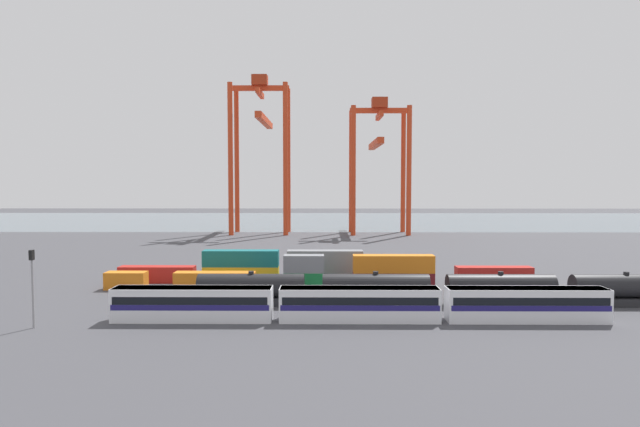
{
  "coord_description": "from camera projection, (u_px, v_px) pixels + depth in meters",
  "views": [
    {
      "loc": [
        -8.91,
        -83.2,
        16.05
      ],
      "look_at": [
        -9.9,
        26.79,
        9.73
      ],
      "focal_mm": 30.21,
      "sensor_mm": 36.0,
      "label": 1
    }
  ],
  "objects": [
    {
      "name": "passenger_train",
      "position": [
        359.0,
        303.0,
        62.35
      ],
      "size": [
        57.16,
        3.14,
        3.9
      ],
      "color": "silver",
      "rests_on": "ground_plane"
    },
    {
      "name": "shipping_container_10",
      "position": [
        325.0,
        258.0,
        86.23
      ],
      "size": [
        12.1,
        2.44,
        2.6
      ],
      "primitive_type": "cube",
      "color": "slate",
      "rests_on": "shipping_container_9"
    },
    {
      "name": "shipping_container_9",
      "position": [
        325.0,
        274.0,
        86.38
      ],
      "size": [
        12.1,
        2.44,
        2.6
      ],
      "primitive_type": "cube",
      "color": "slate",
      "rests_on": "ground_plane"
    },
    {
      "name": "shipping_container_5",
      "position": [
        393.0,
        264.0,
        80.63
      ],
      "size": [
        12.1,
        2.44,
        2.6
      ],
      "primitive_type": "cube",
      "color": "orange",
      "rests_on": "shipping_container_4"
    },
    {
      "name": "shipping_container_1",
      "position": [
        215.0,
        281.0,
        81.02
      ],
      "size": [
        12.1,
        2.44,
        2.6
      ],
      "primitive_type": "cube",
      "color": "orange",
      "rests_on": "ground_plane"
    },
    {
      "name": "ground_plane",
      "position": [
        363.0,
        252.0,
        123.84
      ],
      "size": [
        420.0,
        420.0,
        0.0
      ],
      "primitive_type": "plane",
      "color": "#424247"
    },
    {
      "name": "shipping_container_3",
      "position": [
        304.0,
        264.0,
        80.75
      ],
      "size": [
        6.04,
        2.44,
        2.6
      ],
      "primitive_type": "cube",
      "color": "slate",
      "rests_on": "shipping_container_2"
    },
    {
      "name": "shipping_container_7",
      "position": [
        241.0,
        274.0,
        86.5
      ],
      "size": [
        12.1,
        2.44,
        2.6
      ],
      "primitive_type": "cube",
      "color": "gold",
      "rests_on": "ground_plane"
    },
    {
      "name": "shipping_container_6",
      "position": [
        157.0,
        274.0,
        86.62
      ],
      "size": [
        12.1,
        2.44,
        2.6
      ],
      "primitive_type": "cube",
      "color": "#AD211C",
      "rests_on": "ground_plane"
    },
    {
      "name": "shipping_container_8",
      "position": [
        241.0,
        258.0,
        86.35
      ],
      "size": [
        12.1,
        2.44,
        2.6
      ],
      "primitive_type": "cube",
      "color": "#146066",
      "rests_on": "shipping_container_7"
    },
    {
      "name": "shipping_container_4",
      "position": [
        393.0,
        281.0,
        80.78
      ],
      "size": [
        12.1,
        2.44,
        2.6
      ],
      "primitive_type": "cube",
      "color": "maroon",
      "rests_on": "ground_plane"
    },
    {
      "name": "shipping_container_0",
      "position": [
        126.0,
        280.0,
        81.14
      ],
      "size": [
        6.04,
        2.44,
        2.6
      ],
      "primitive_type": "cube",
      "color": "orange",
      "rests_on": "ground_plane"
    },
    {
      "name": "gantry_crane_west",
      "position": [
        261.0,
        138.0,
        170.85
      ],
      "size": [
        18.3,
        36.99,
        49.43
      ],
      "color": "red",
      "rests_on": "ground_plane"
    },
    {
      "name": "freight_tank_row",
      "position": [
        438.0,
        289.0,
        70.29
      ],
      "size": [
        62.82,
        3.0,
        4.46
      ],
      "color": "#232326",
      "rests_on": "ground_plane"
    },
    {
      "name": "gantry_crane_central",
      "position": [
        378.0,
        152.0,
        170.82
      ],
      "size": [
        18.44,
        35.8,
        42.46
      ],
      "color": "red",
      "rests_on": "ground_plane"
    },
    {
      "name": "shipping_container_11",
      "position": [
        409.0,
        275.0,
        86.26
      ],
      "size": [
        6.04,
        2.44,
        2.6
      ],
      "primitive_type": "cube",
      "color": "#146066",
      "rests_on": "ground_plane"
    },
    {
      "name": "harbour_water",
      "position": [
        346.0,
        220.0,
        228.79
      ],
      "size": [
        400.0,
        110.0,
        0.01
      ],
      "primitive_type": "cube",
      "color": "slate",
      "rests_on": "ground_plane"
    },
    {
      "name": "signal_mast",
      "position": [
        32.0,
        278.0,
        59.1
      ],
      "size": [
        0.36,
        0.6,
        8.67
      ],
      "color": "gray",
      "rests_on": "ground_plane"
    },
    {
      "name": "shipping_container_12",
      "position": [
        494.0,
        275.0,
        86.14
      ],
      "size": [
        12.1,
        2.44,
        2.6
      ],
      "primitive_type": "cube",
      "color": "#AD211C",
      "rests_on": "ground_plane"
    },
    {
      "name": "shipping_container_2",
      "position": [
        304.0,
        281.0,
        80.9
      ],
      "size": [
        6.04,
        2.44,
        2.6
      ],
      "primitive_type": "cube",
      "color": "#197538",
      "rests_on": "ground_plane"
    }
  ]
}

